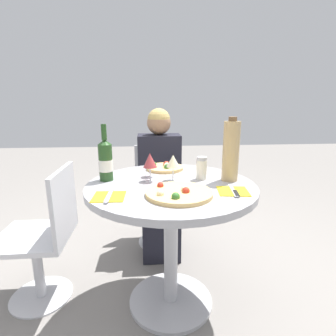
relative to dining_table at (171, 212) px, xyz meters
name	(u,v)px	position (x,y,z in m)	size (l,w,h in m)	color
ground_plane	(171,302)	(0.00, 0.00, -0.61)	(12.00, 12.00, 0.00)	gray
dining_table	(171,212)	(0.00, 0.00, 0.00)	(0.94, 0.94, 0.78)	#B2B2B7
chair_behind_diner	(159,196)	(-0.03, 0.80, -0.19)	(0.42, 0.42, 0.84)	silver
seated_diner	(160,188)	(-0.03, 0.66, -0.08)	(0.35, 0.46, 1.17)	black
chair_empty_side	(45,238)	(-0.76, 0.11, -0.19)	(0.42, 0.42, 0.84)	silver
pizza_large	(179,193)	(0.02, -0.19, 0.18)	(0.33, 0.33, 0.05)	#DBB26B
pizza_small_far	(165,167)	(-0.01, 0.32, 0.18)	(0.25, 0.25, 0.05)	#DBB26B
wine_bottle	(106,160)	(-0.37, 0.10, 0.29)	(0.08, 0.08, 0.32)	#23471E
tall_carafe	(231,151)	(0.34, 0.04, 0.34)	(0.09, 0.09, 0.36)	tan
sugar_shaker	(202,168)	(0.19, 0.07, 0.24)	(0.06, 0.06, 0.13)	silver
wine_glass_front_right	(173,161)	(0.02, 0.06, 0.28)	(0.08, 0.08, 0.15)	silver
wine_glass_back_left	(150,160)	(-0.11, 0.15, 0.28)	(0.07, 0.07, 0.15)	silver
wine_glass_front_left	(150,161)	(-0.11, 0.06, 0.29)	(0.08, 0.08, 0.16)	silver
place_setting_left	(109,197)	(-0.31, -0.19, 0.17)	(0.15, 0.19, 0.01)	yellow
place_setting_right	(233,191)	(0.30, -0.16, 0.17)	(0.17, 0.19, 0.01)	yellow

